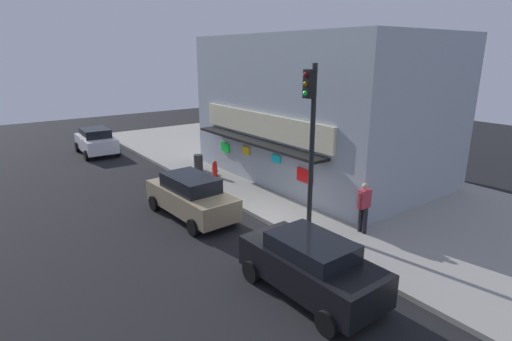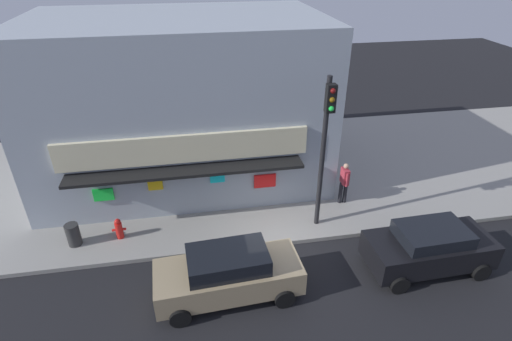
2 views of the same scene
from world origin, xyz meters
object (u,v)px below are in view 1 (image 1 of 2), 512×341
trash_can (198,162)px  parked_car_white (96,141)px  traffic_light (311,127)px  parked_car_black (311,265)px  fire_hydrant (215,169)px  parked_car_tan (191,196)px  pedestrian (364,205)px

trash_can → parked_car_white: 8.46m
traffic_light → parked_car_white: (-16.90, -2.87, -3.05)m
trash_can → parked_car_black: size_ratio=0.20×
fire_hydrant → parked_car_tan: parked_car_tan is taller
pedestrian → parked_car_white: size_ratio=0.46×
trash_can → pedestrian: 10.66m
trash_can → traffic_light: bearing=-2.6°
trash_can → parked_car_tan: (5.30, -3.20, 0.28)m
parked_car_black → fire_hydrant: bearing=162.9°
parked_car_tan → traffic_light: bearing=36.3°
fire_hydrant → parked_car_white: 9.97m
traffic_light → parked_car_tan: (-3.80, -2.80, -3.04)m
parked_car_white → parked_car_black: 19.92m
fire_hydrant → parked_car_tan: size_ratio=0.18×
trash_can → parked_car_black: parked_car_black is taller
traffic_light → parked_car_black: traffic_light is taller
pedestrian → parked_car_black: size_ratio=0.44×
traffic_light → parked_car_black: 5.09m
traffic_light → fire_hydrant: traffic_light is taller
trash_can → pedestrian: pedestrian is taller
pedestrian → traffic_light: bearing=-139.3°
parked_car_tan → parked_car_white: size_ratio=1.14×
fire_hydrant → parked_car_white: bearing=-160.2°
pedestrian → trash_can: bearing=-175.2°
traffic_light → parked_car_white: size_ratio=1.46×
parked_car_tan → parked_car_white: (-13.09, -0.07, -0.02)m
fire_hydrant → trash_can: (-1.58, -0.10, 0.03)m
fire_hydrant → parked_car_white: size_ratio=0.21×
trash_can → parked_car_white: (-7.80, -3.27, 0.27)m
parked_car_white → fire_hydrant: bearing=19.8°
parked_car_white → parked_car_black: size_ratio=0.96×
parked_car_black → trash_can: bearing=165.5°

